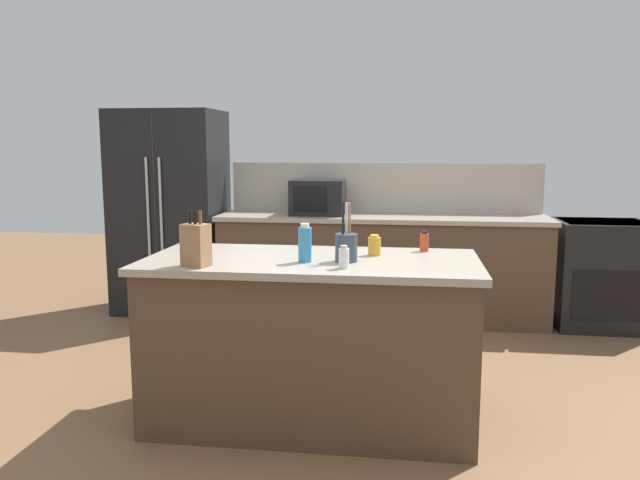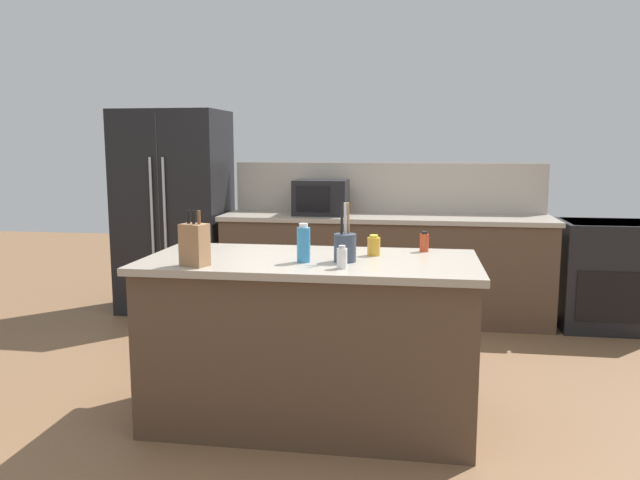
{
  "view_description": "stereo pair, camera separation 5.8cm",
  "coord_description": "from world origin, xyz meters",
  "px_view_note": "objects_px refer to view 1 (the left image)",
  "views": [
    {
      "loc": [
        0.52,
        -3.36,
        1.56
      ],
      "look_at": [
        0.0,
        0.35,
        0.99
      ],
      "focal_mm": 35.0,
      "sensor_mm": 36.0,
      "label": 1
    },
    {
      "loc": [
        0.57,
        -3.35,
        1.56
      ],
      "look_at": [
        0.0,
        0.35,
        0.99
      ],
      "focal_mm": 35.0,
      "sensor_mm": 36.0,
      "label": 2
    }
  ],
  "objects_px": {
    "range_oven": "(600,273)",
    "microwave": "(318,197)",
    "dish_soap_bottle": "(305,244)",
    "salt_shaker": "(344,258)",
    "honey_jar": "(374,246)",
    "knife_block": "(196,245)",
    "utensil_crock": "(346,246)",
    "spice_jar_paprika": "(424,242)",
    "refrigerator": "(171,212)"
  },
  "relations": [
    {
      "from": "range_oven",
      "to": "microwave",
      "type": "relative_size",
      "value": 1.94
    },
    {
      "from": "dish_soap_bottle",
      "to": "salt_shaker",
      "type": "height_order",
      "value": "dish_soap_bottle"
    },
    {
      "from": "range_oven",
      "to": "honey_jar",
      "type": "xyz_separation_m",
      "value": [
        -1.85,
        -2.05,
        0.53
      ]
    },
    {
      "from": "microwave",
      "to": "honey_jar",
      "type": "distance_m",
      "value": 2.15
    },
    {
      "from": "range_oven",
      "to": "knife_block",
      "type": "xyz_separation_m",
      "value": [
        -2.74,
        -2.51,
        0.59
      ]
    },
    {
      "from": "dish_soap_bottle",
      "to": "knife_block",
      "type": "bearing_deg",
      "value": -159.96
    },
    {
      "from": "knife_block",
      "to": "utensil_crock",
      "type": "height_order",
      "value": "utensil_crock"
    },
    {
      "from": "utensil_crock",
      "to": "dish_soap_bottle",
      "type": "xyz_separation_m",
      "value": [
        -0.22,
        -0.05,
        0.02
      ]
    },
    {
      "from": "spice_jar_paprika",
      "to": "salt_shaker",
      "type": "height_order",
      "value": "spice_jar_paprika"
    },
    {
      "from": "refrigerator",
      "to": "range_oven",
      "type": "height_order",
      "value": "refrigerator"
    },
    {
      "from": "honey_jar",
      "to": "dish_soap_bottle",
      "type": "bearing_deg",
      "value": -143.73
    },
    {
      "from": "knife_block",
      "to": "spice_jar_paprika",
      "type": "relative_size",
      "value": 2.41
    },
    {
      "from": "spice_jar_paprika",
      "to": "honey_jar",
      "type": "relative_size",
      "value": 1.02
    },
    {
      "from": "refrigerator",
      "to": "utensil_crock",
      "type": "xyz_separation_m",
      "value": [
        1.89,
        -2.32,
        0.08
      ]
    },
    {
      "from": "microwave",
      "to": "salt_shaker",
      "type": "bearing_deg",
      "value": -78.83
    },
    {
      "from": "range_oven",
      "to": "dish_soap_bottle",
      "type": "relative_size",
      "value": 4.41
    },
    {
      "from": "refrigerator",
      "to": "range_oven",
      "type": "xyz_separation_m",
      "value": [
        3.88,
        -0.05,
        -0.47
      ]
    },
    {
      "from": "range_oven",
      "to": "microwave",
      "type": "bearing_deg",
      "value": 180.0
    },
    {
      "from": "range_oven",
      "to": "salt_shaker",
      "type": "xyz_separation_m",
      "value": [
        -1.98,
        -2.46,
        0.53
      ]
    },
    {
      "from": "knife_block",
      "to": "dish_soap_bottle",
      "type": "xyz_separation_m",
      "value": [
        0.54,
        0.2,
        -0.02
      ]
    },
    {
      "from": "knife_block",
      "to": "spice_jar_paprika",
      "type": "distance_m",
      "value": 1.34
    },
    {
      "from": "range_oven",
      "to": "microwave",
      "type": "height_order",
      "value": "microwave"
    },
    {
      "from": "microwave",
      "to": "dish_soap_bottle",
      "type": "height_order",
      "value": "microwave"
    },
    {
      "from": "microwave",
      "to": "salt_shaker",
      "type": "relative_size",
      "value": 4.02
    },
    {
      "from": "knife_block",
      "to": "dish_soap_bottle",
      "type": "distance_m",
      "value": 0.57
    },
    {
      "from": "spice_jar_paprika",
      "to": "dish_soap_bottle",
      "type": "distance_m",
      "value": 0.78
    },
    {
      "from": "range_oven",
      "to": "spice_jar_paprika",
      "type": "relative_size",
      "value": 7.64
    },
    {
      "from": "range_oven",
      "to": "salt_shaker",
      "type": "height_order",
      "value": "salt_shaker"
    },
    {
      "from": "refrigerator",
      "to": "utensil_crock",
      "type": "relative_size",
      "value": 5.88
    },
    {
      "from": "microwave",
      "to": "spice_jar_paprika",
      "type": "height_order",
      "value": "microwave"
    },
    {
      "from": "utensil_crock",
      "to": "salt_shaker",
      "type": "relative_size",
      "value": 2.71
    },
    {
      "from": "microwave",
      "to": "honey_jar",
      "type": "height_order",
      "value": "microwave"
    },
    {
      "from": "range_oven",
      "to": "knife_block",
      "type": "bearing_deg",
      "value": -137.49
    },
    {
      "from": "spice_jar_paprika",
      "to": "honey_jar",
      "type": "distance_m",
      "value": 0.33
    },
    {
      "from": "range_oven",
      "to": "refrigerator",
      "type": "bearing_deg",
      "value": 179.24
    },
    {
      "from": "microwave",
      "to": "refrigerator",
      "type": "bearing_deg",
      "value": 177.92
    },
    {
      "from": "refrigerator",
      "to": "salt_shaker",
      "type": "xyz_separation_m",
      "value": [
        1.9,
        -2.51,
        0.05
      ]
    },
    {
      "from": "knife_block",
      "to": "spice_jar_paprika",
      "type": "bearing_deg",
      "value": 46.17
    },
    {
      "from": "dish_soap_bottle",
      "to": "salt_shaker",
      "type": "relative_size",
      "value": 1.77
    },
    {
      "from": "range_oven",
      "to": "honey_jar",
      "type": "distance_m",
      "value": 2.81
    },
    {
      "from": "range_oven",
      "to": "dish_soap_bottle",
      "type": "bearing_deg",
      "value": -133.58
    },
    {
      "from": "spice_jar_paprika",
      "to": "dish_soap_bottle",
      "type": "height_order",
      "value": "dish_soap_bottle"
    },
    {
      "from": "knife_block",
      "to": "dish_soap_bottle",
      "type": "bearing_deg",
      "value": 37.95
    },
    {
      "from": "microwave",
      "to": "spice_jar_paprika",
      "type": "distance_m",
      "value": 2.09
    },
    {
      "from": "dish_soap_bottle",
      "to": "salt_shaker",
      "type": "xyz_separation_m",
      "value": [
        0.22,
        -0.14,
        -0.04
      ]
    },
    {
      "from": "salt_shaker",
      "to": "range_oven",
      "type": "bearing_deg",
      "value": 51.15
    },
    {
      "from": "range_oven",
      "to": "dish_soap_bottle",
      "type": "distance_m",
      "value": 3.25
    },
    {
      "from": "refrigerator",
      "to": "range_oven",
      "type": "distance_m",
      "value": 3.91
    },
    {
      "from": "spice_jar_paprika",
      "to": "salt_shaker",
      "type": "distance_m",
      "value": 0.71
    },
    {
      "from": "knife_block",
      "to": "microwave",
      "type": "bearing_deg",
      "value": 101.66
    }
  ]
}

